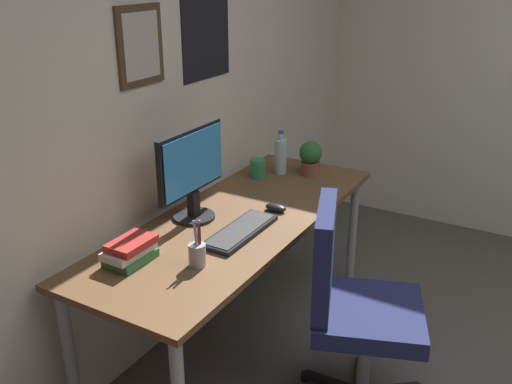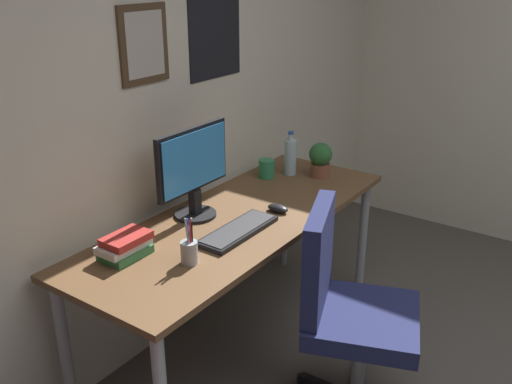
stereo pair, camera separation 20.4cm
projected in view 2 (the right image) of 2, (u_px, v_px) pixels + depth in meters
The scene contains 11 objects.
wall_back at pixel (161, 90), 2.69m from camera, with size 4.40×0.10×2.60m.
desk at pixel (239, 230), 2.75m from camera, with size 1.82×0.67×0.73m.
office_chair at pixel (345, 304), 2.40m from camera, with size 0.59×0.60×0.95m.
monitor at pixel (193, 169), 2.64m from camera, with size 0.46×0.20×0.43m.
keyboard at pixel (238, 231), 2.55m from camera, with size 0.43×0.15×0.03m.
computer_mouse at pixel (278, 208), 2.77m from camera, with size 0.06×0.11×0.04m.
water_bottle at pixel (290, 156), 3.22m from camera, with size 0.07×0.07×0.25m.
coffee_mug_near at pixel (267, 168), 3.20m from camera, with size 0.13×0.09×0.10m.
potted_plant at pixel (320, 158), 3.19m from camera, with size 0.13×0.13×0.19m.
pen_cup at pixel (189, 251), 2.28m from camera, with size 0.07×0.07×0.20m.
book_stack_left at pixel (125, 246), 2.34m from camera, with size 0.21×0.14×0.10m.
Camera 2 is at (-1.93, 0.25, 1.87)m, focal length 39.93 mm.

